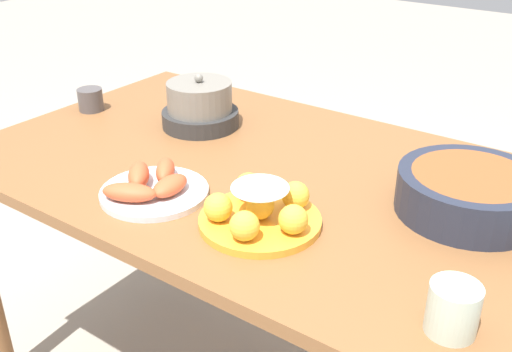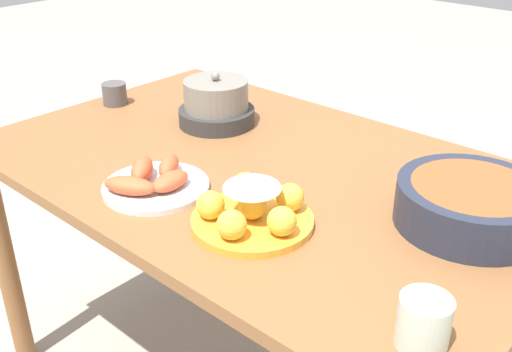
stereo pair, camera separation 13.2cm
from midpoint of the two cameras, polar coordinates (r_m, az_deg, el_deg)
name	(u,v)px [view 1 (the left image)]	position (r m, az deg, el deg)	size (l,w,h in m)	color
dining_table	(253,200)	(1.51, -2.81, -2.35)	(1.40, 0.88, 0.76)	brown
cake_plate	(260,210)	(1.20, -2.77, -3.35)	(0.25, 0.25, 0.09)	gold
serving_bowl	(470,192)	(1.29, 16.99, -1.54)	(0.30, 0.30, 0.09)	#232838
seafood_platter	(152,187)	(1.35, -12.69, -1.07)	(0.24, 0.24, 0.06)	silver
cup_near	(453,309)	(0.97, 14.51, -12.30)	(0.08, 0.08, 0.09)	beige
cup_far	(91,100)	(1.88, -17.46, 6.92)	(0.07, 0.07, 0.07)	#4C4747
warming_pot	(200,106)	(1.68, -7.62, 6.56)	(0.21, 0.21, 0.15)	#2D2D2D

